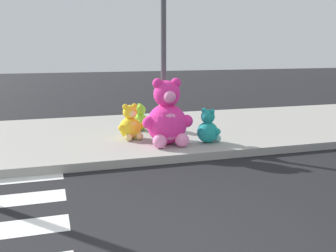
# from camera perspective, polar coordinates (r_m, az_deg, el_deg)

# --- Properties ---
(sidewalk) EXTENTS (28.00, 4.40, 0.15)m
(sidewalk) POSITION_cam_1_polar(r_m,az_deg,el_deg) (8.70, -8.47, -1.41)
(sidewalk) COLOR #9E9B93
(sidewalk) RESTS_ON ground_plane
(sign_pole) EXTENTS (0.56, 0.11, 3.20)m
(sign_pole) POSITION_cam_1_polar(r_m,az_deg,el_deg) (7.92, -0.66, 10.41)
(sign_pole) COLOR #4C4C51
(sign_pole) RESTS_ON sidewalk
(plush_pink_large) EXTENTS (0.98, 0.87, 1.27)m
(plush_pink_large) POSITION_cam_1_polar(r_m,az_deg,el_deg) (7.45, -0.10, 1.16)
(plush_pink_large) COLOR #F22D93
(plush_pink_large) RESTS_ON sidewalk
(plush_yellow) EXTENTS (0.55, 0.51, 0.73)m
(plush_yellow) POSITION_cam_1_polar(r_m,az_deg,el_deg) (7.95, -5.50, 0.15)
(plush_yellow) COLOR yellow
(plush_yellow) RESTS_ON sidewalk
(plush_teal) EXTENTS (0.49, 0.47, 0.68)m
(plush_teal) POSITION_cam_1_polar(r_m,az_deg,el_deg) (7.67, 5.93, -0.41)
(plush_teal) COLOR teal
(plush_teal) RESTS_ON sidewalk
(plush_white) EXTENTS (0.46, 0.51, 0.67)m
(plush_white) POSITION_cam_1_polar(r_m,az_deg,el_deg) (8.76, -0.70, 1.09)
(plush_white) COLOR white
(plush_white) RESTS_ON sidewalk
(plush_lime) EXTENTS (0.41, 0.47, 0.60)m
(plush_lime) POSITION_cam_1_polar(r_m,az_deg,el_deg) (8.82, -4.18, 0.96)
(plush_lime) COLOR #8CD133
(plush_lime) RESTS_ON sidewalk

